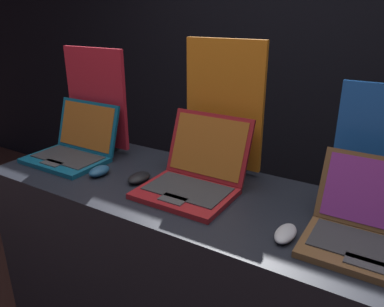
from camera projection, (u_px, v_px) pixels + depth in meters
The scene contains 10 objects.
wall_back at pixel (311, 49), 2.47m from camera, with size 8.00×0.05×2.80m.
display_counter at pixel (192, 296), 1.59m from camera, with size 1.70×0.58×1.00m.
laptop_front at pixel (74, 147), 1.70m from camera, with size 0.35×0.31×0.24m.
mouse_front at pixel (99, 171), 1.54m from camera, with size 0.06×0.10×0.04m.
promo_stand_front at pixel (97, 102), 1.77m from camera, with size 0.35×0.07×0.48m.
laptop_middle at pixel (195, 174), 1.40m from camera, with size 0.34×0.36×0.26m.
mouse_middle at pixel (139, 178), 1.49m from camera, with size 0.07×0.11×0.03m.
promo_stand_middle at pixel (224, 110), 1.52m from camera, with size 0.34×0.07×0.54m.
laptop_back at pixel (373, 229), 1.06m from camera, with size 0.36×0.31×0.23m.
mouse_back at pixel (286, 233), 1.12m from camera, with size 0.06×0.12×0.03m.
Camera 1 is at (0.66, -0.79, 1.64)m, focal length 35.00 mm.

